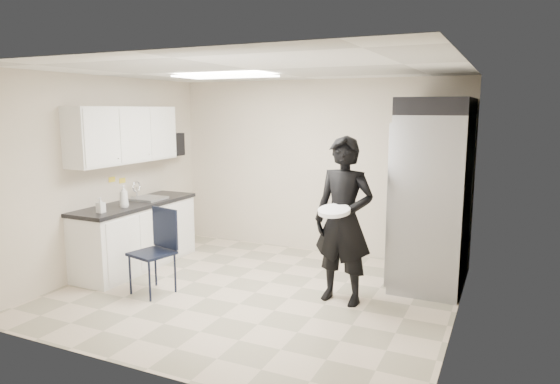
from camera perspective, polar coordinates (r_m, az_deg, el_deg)
The scene contains 21 objects.
floor at distance 6.09m, azimuth -2.85°, elevation -11.40°, with size 4.50×4.50×0.00m, color #BFAD96.
ceiling at distance 5.71m, azimuth -3.07°, elevation 13.79°, with size 4.50×4.50×0.00m, color white.
back_wall at distance 7.57m, azimuth 4.14°, elevation 2.86°, with size 4.50×4.50×0.00m, color beige.
left_wall at distance 7.08m, azimuth -19.28°, elevation 1.90°, with size 4.00×4.00×0.00m, color beige.
right_wall at distance 5.12m, azimuth 19.91°, elevation -0.88°, with size 4.00×4.00×0.00m, color beige.
ceiling_panel at distance 6.35m, azimuth -6.25°, elevation 13.04°, with size 1.20×0.60×0.02m, color white.
lower_counter at distance 7.19m, azimuth -16.07°, elevation -4.90°, with size 0.60×1.90×0.86m, color silver.
countertop at distance 7.09m, azimuth -16.23°, elevation -1.34°, with size 0.64×1.95×0.05m, color black.
sink at distance 7.27m, azimuth -14.82°, elevation -1.14°, with size 0.42×0.40×0.14m, color gray.
faucet at distance 7.37m, azimuth -16.07°, elevation 0.14°, with size 0.02×0.02×0.24m, color silver.
upper_cabinets at distance 7.06m, azimuth -17.36°, elevation 6.26°, with size 0.35×1.80×0.75m, color silver.
towel_dispenser at distance 8.00m, azimuth -12.10°, elevation 5.34°, with size 0.22×0.30×0.35m, color black.
notice_sticker_left at distance 7.16m, azimuth -18.66°, elevation 1.36°, with size 0.00×0.12×0.07m, color yellow.
notice_sticker_right at distance 7.31m, azimuth -17.57°, elevation 1.26°, with size 0.00×0.12×0.07m, color yellow.
commercial_fridge at distance 6.46m, azimuth 17.11°, elevation -0.93°, with size 0.80×1.35×2.10m, color gray.
fridge_compressor at distance 6.36m, azimuth 17.62°, elevation 9.32°, with size 0.80×1.35×0.20m, color black.
folding_chair at distance 6.10m, azimuth -14.44°, elevation -6.83°, with size 0.43×0.43×0.98m, color black.
man_tuxedo at distance 5.60m, azimuth 7.28°, elevation -3.28°, with size 0.69×0.46×1.88m, color black.
bucket_lid at distance 5.35m, azimuth 6.20°, elevation -2.15°, with size 0.35×0.35×0.04m, color white.
soap_bottle_a at distance 6.74m, azimuth -17.43°, elevation -0.46°, with size 0.11×0.11×0.29m, color white.
soap_bottle_b at distance 6.50m, azimuth -19.82°, elevation -1.41°, with size 0.09×0.09×0.19m, color #B2B2BE.
Camera 1 is at (2.66, -5.03, 2.17)m, focal length 32.00 mm.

